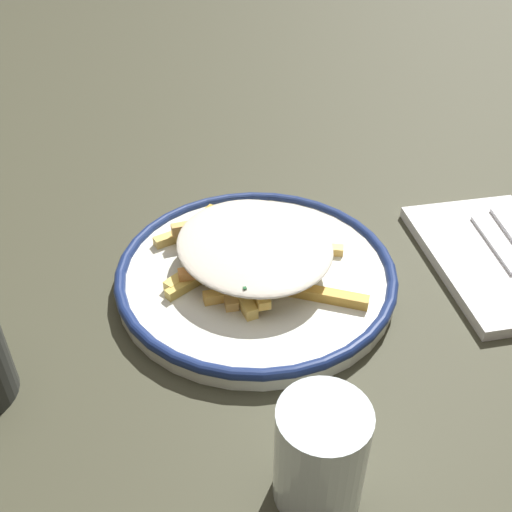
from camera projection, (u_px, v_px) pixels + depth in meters
The scene contains 5 objects.
ground_plane at pixel (256, 283), 0.66m from camera, with size 2.60×2.60×0.00m, color #3A3A29.
plate at pixel (256, 275), 0.65m from camera, with size 0.29×0.29×0.02m.
fries_heap at pixel (250, 249), 0.64m from camera, with size 0.21×0.22×0.04m.
napkin at pixel (498, 259), 0.68m from camera, with size 0.14×0.21×0.01m, color silver.
water_glass at pixel (321, 455), 0.44m from camera, with size 0.07×0.07×0.09m, color silver.
Camera 1 is at (0.12, 0.48, 0.43)m, focal length 43.70 mm.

